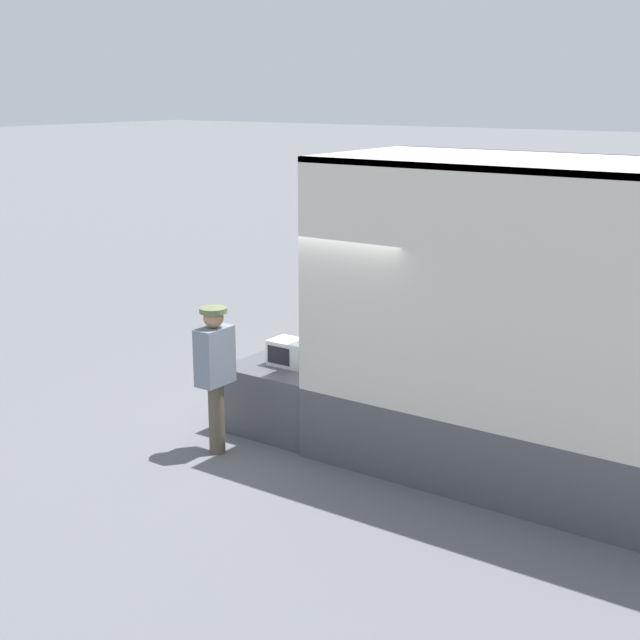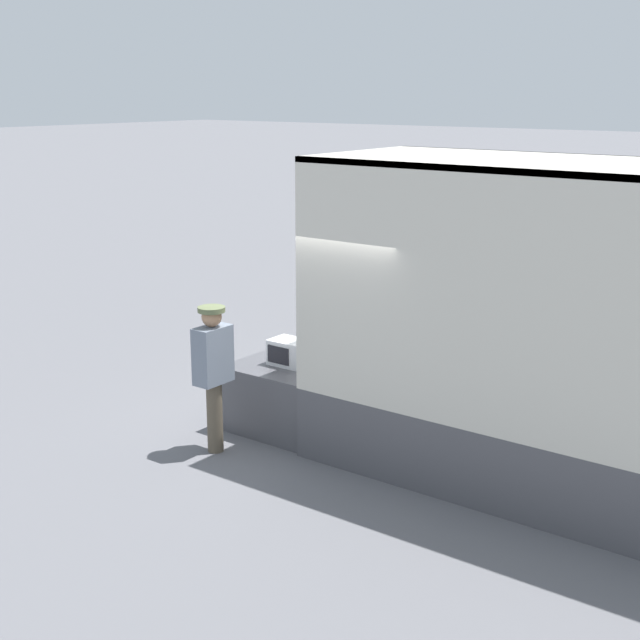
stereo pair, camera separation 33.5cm
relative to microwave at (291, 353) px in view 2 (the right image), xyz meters
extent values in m
plane|color=slate|center=(0.59, 0.42, -0.96)|extent=(160.00, 160.00, 0.00)
cube|color=#4C4C51|center=(3.06, 0.42, -0.55)|extent=(4.93, 2.11, 0.80)
cube|color=beige|center=(3.06, 1.45, 1.11)|extent=(4.93, 0.06, 2.53)
cube|color=beige|center=(3.06, -0.60, 1.11)|extent=(4.93, 0.06, 2.53)
cube|color=beige|center=(3.06, 0.42, 2.34)|extent=(4.93, 2.11, 0.06)
cylinder|color=#3370B2|center=(2.17, -0.29, 0.01)|extent=(0.26, 0.26, 0.32)
cube|color=#4C4C51|center=(-0.03, 0.42, -0.55)|extent=(1.24, 2.01, 0.80)
cube|color=white|center=(0.00, 0.00, 0.00)|extent=(0.49, 0.35, 0.31)
cube|color=black|center=(-0.05, -0.18, 0.00)|extent=(0.31, 0.01, 0.21)
cube|color=black|center=(-0.05, 0.92, 0.05)|extent=(0.49, 0.39, 0.41)
cylinder|color=slate|center=(0.14, 0.92, 0.07)|extent=(0.18, 0.21, 0.21)
cylinder|color=orange|center=(-0.34, 0.69, 0.13)|extent=(0.04, 0.04, 0.57)
cylinder|color=orange|center=(0.23, 0.69, 0.13)|extent=(0.04, 0.04, 0.57)
cylinder|color=orange|center=(-0.34, 1.14, 0.13)|extent=(0.04, 0.04, 0.57)
cylinder|color=orange|center=(0.23, 1.14, 0.13)|extent=(0.04, 0.04, 0.57)
cylinder|color=orange|center=(-0.05, 0.69, 0.40)|extent=(0.57, 0.04, 0.04)
cylinder|color=orange|center=(-0.05, 1.14, 0.40)|extent=(0.57, 0.04, 0.04)
cylinder|color=brown|center=(-0.24, -1.08, -0.55)|extent=(0.18, 0.18, 0.82)
cube|color=slate|center=(-0.24, -1.08, 0.19)|extent=(0.24, 0.44, 0.65)
sphere|color=tan|center=(-0.24, -1.08, 0.62)|extent=(0.23, 0.23, 0.23)
cylinder|color=#606B47|center=(-0.24, -1.08, 0.71)|extent=(0.30, 0.30, 0.06)
camera|label=1|loc=(6.12, -8.12, 3.05)|focal=50.00mm
camera|label=2|loc=(6.39, -7.92, 3.05)|focal=50.00mm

